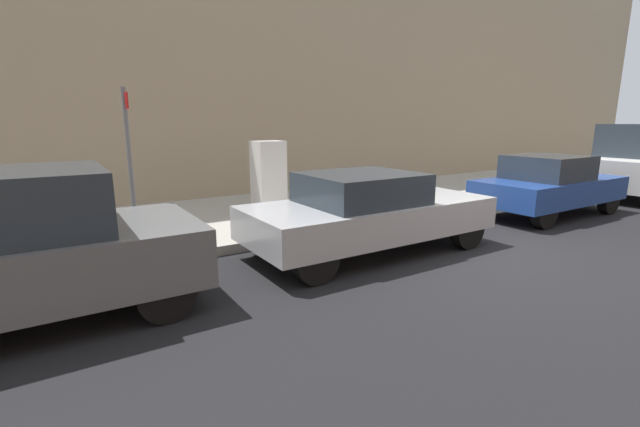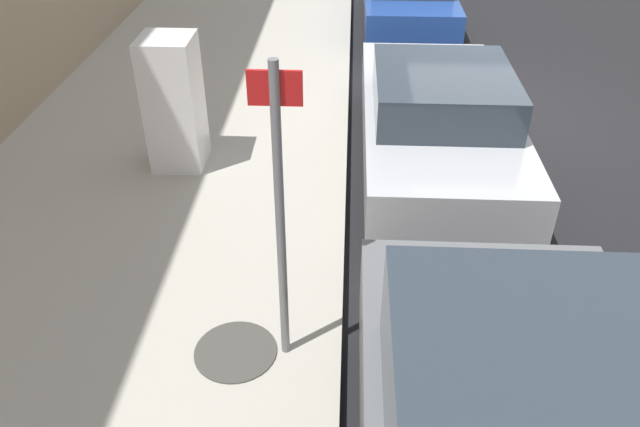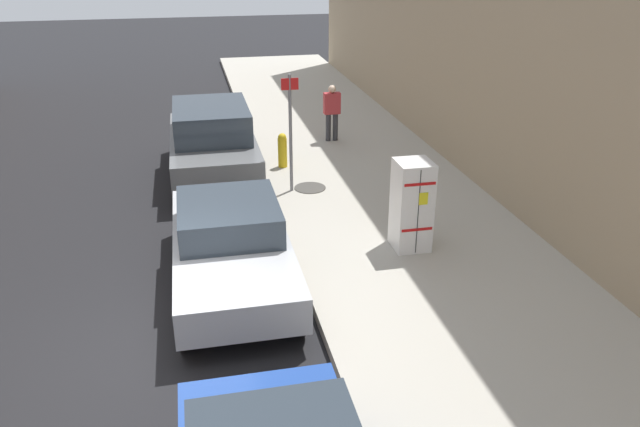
% 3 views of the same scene
% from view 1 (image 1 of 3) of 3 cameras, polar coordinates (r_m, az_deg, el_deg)
% --- Properties ---
extents(ground_plane, '(80.00, 80.00, 0.00)m').
position_cam_1_polar(ground_plane, '(8.03, 21.05, -4.76)').
color(ground_plane, black).
extents(sidewalk_slab, '(4.63, 44.00, 0.17)m').
position_cam_1_polar(sidewalk_slab, '(11.20, 2.29, 1.21)').
color(sidewalk_slab, '#B2ADA0').
rests_on(sidewalk_slab, ground).
extents(building_facade_near, '(2.31, 39.60, 8.81)m').
position_cam_1_polar(building_facade_near, '(14.14, -6.14, 21.06)').
color(building_facade_near, tan).
rests_on(building_facade_near, ground).
extents(discarded_refrigerator, '(0.62, 0.65, 1.62)m').
position_cam_1_polar(discarded_refrigerator, '(9.83, -6.89, 4.88)').
color(discarded_refrigerator, white).
rests_on(discarded_refrigerator, sidewalk_slab).
extents(manhole_cover, '(0.70, 0.70, 0.02)m').
position_cam_1_polar(manhole_cover, '(7.95, -23.92, -3.81)').
color(manhole_cover, '#47443F').
rests_on(manhole_cover, sidewalk_slab).
extents(street_sign_post, '(0.36, 0.07, 2.56)m').
position_cam_1_polar(street_sign_post, '(7.29, -24.00, 6.25)').
color(street_sign_post, slate).
rests_on(street_sign_post, sidewalk_slab).
extents(fire_hydrant, '(0.22, 0.22, 0.84)m').
position_cam_1_polar(fire_hydrant, '(7.44, -35.46, -2.76)').
color(fire_hydrant, gold).
rests_on(fire_hydrant, sidewalk_slab).
extents(parked_sedan_silver, '(1.83, 4.35, 1.39)m').
position_cam_1_polar(parked_sedan_silver, '(7.35, 6.38, 0.28)').
color(parked_sedan_silver, silver).
rests_on(parked_sedan_silver, ground).
extents(parked_hatchback_blue, '(1.71, 3.94, 1.44)m').
position_cam_1_polar(parked_hatchback_blue, '(11.57, 28.20, 3.36)').
color(parked_hatchback_blue, '#23479E').
rests_on(parked_hatchback_blue, ground).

